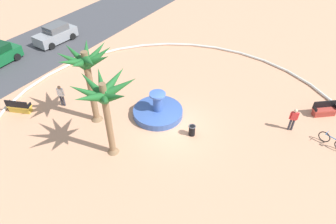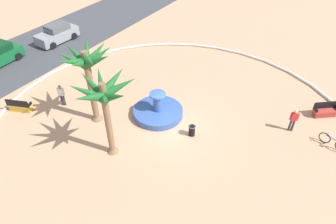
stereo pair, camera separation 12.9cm
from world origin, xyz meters
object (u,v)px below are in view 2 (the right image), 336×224
parked_car_second (57,34)px  palm_tree_by_curb (104,97)px  fountain (158,112)px  trash_bin (192,130)px  bench_west (325,111)px  person_cyclist_photo (61,94)px  palm_tree_near_fountain (87,65)px  bicycle_red_frame (333,142)px  bench_east (20,107)px  person_cyclist_helmet (294,119)px

parked_car_second → palm_tree_by_curb: bearing=-120.9°
fountain → trash_bin: (-0.50, -2.85, 0.11)m
bench_west → person_cyclist_photo: person_cyclist_photo is taller
fountain → parked_car_second: 14.84m
palm_tree_near_fountain → bench_west: size_ratio=3.37×
bench_west → bicycle_red_frame: 3.00m
fountain → palm_tree_by_curb: (-4.20, 0.39, 3.69)m
fountain → bench_east: (-4.65, 8.19, 0.07)m
bench_west → person_cyclist_photo: size_ratio=0.95×
fountain → bicycle_red_frame: 10.85m
fountain → bench_west: fountain is taller
bench_east → bench_west: size_ratio=1.07×
fountain → parked_car_second: (4.09, 14.26, 0.50)m
fountain → bicycle_red_frame: bearing=-73.5°
bench_east → person_cyclist_photo: (2.03, -1.97, 0.57)m
fountain → trash_bin: 2.90m
bench_east → person_cyclist_photo: person_cyclist_photo is taller
palm_tree_by_curb → person_cyclist_helmet: bearing=-48.3°
palm_tree_near_fountain → fountain: bearing=-51.4°
fountain → parked_car_second: size_ratio=0.81×
bicycle_red_frame → palm_tree_by_curb: bearing=124.0°
palm_tree_near_fountain → bicycle_red_frame: 15.14m
person_cyclist_helmet → parked_car_second: 22.21m
bench_east → palm_tree_near_fountain: bearing=-67.1°
bench_east → person_cyclist_helmet: bearing=-64.0°
trash_bin → bicycle_red_frame: 8.35m
bench_west → person_cyclist_photo: bearing=118.6°
fountain → bench_west: bearing=-57.9°
trash_bin → parked_car_second: bearing=75.0°
trash_bin → palm_tree_by_curb: bearing=138.7°
bicycle_red_frame → parked_car_second: size_ratio=0.41×
bench_east → bench_west: (10.57, -17.63, 0.00)m
trash_bin → parked_car_second: parked_car_second is taller
fountain → bench_west: (5.92, -9.45, 0.07)m
person_cyclist_photo → bench_east: bearing=135.9°
fountain → bench_east: 9.41m
fountain → bicycle_red_frame: size_ratio=2.00×
palm_tree_near_fountain → trash_bin: (2.02, -6.02, -3.70)m
person_cyclist_photo → parked_car_second: bearing=50.2°
bench_west → palm_tree_near_fountain: bearing=123.8°
trash_bin → bench_east: bearing=110.6°
trash_bin → person_cyclist_photo: person_cyclist_photo is taller
bicycle_red_frame → parked_car_second: bearing=87.6°
palm_tree_near_fountain → palm_tree_by_curb: bearing=-121.1°
trash_bin → person_cyclist_photo: bearing=103.1°
bench_west → person_cyclist_photo: 17.85m
fountain → parked_car_second: fountain is taller
palm_tree_by_curb → trash_bin: size_ratio=6.93×
trash_bin → person_cyclist_helmet: 6.32m
fountain → person_cyclist_helmet: bearing=-67.9°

